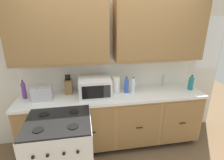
{
  "coord_description": "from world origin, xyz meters",
  "views": [
    {
      "loc": [
        -0.43,
        -2.17,
        2.08
      ],
      "look_at": [
        -0.02,
        0.27,
        1.18
      ],
      "focal_mm": 28.28,
      "sensor_mm": 36.0,
      "label": 1
    }
  ],
  "objects_px": {
    "microwave": "(95,87)",
    "knife_block": "(69,86)",
    "bottle_violet": "(24,89)",
    "bottle_clear": "(133,85)",
    "bottle_blue": "(126,85)",
    "paper_towel_roll": "(116,85)",
    "stove_range": "(62,153)",
    "toaster": "(42,94)",
    "bottle_teal": "(191,82)"
  },
  "relations": [
    {
      "from": "stove_range",
      "to": "bottle_violet",
      "type": "bearing_deg",
      "value": 127.31
    },
    {
      "from": "stove_range",
      "to": "bottle_teal",
      "type": "distance_m",
      "value": 2.22
    },
    {
      "from": "bottle_violet",
      "to": "knife_block",
      "type": "bearing_deg",
      "value": 6.51
    },
    {
      "from": "paper_towel_roll",
      "to": "bottle_clear",
      "type": "xyz_separation_m",
      "value": [
        0.26,
        -0.06,
        -0.0
      ]
    },
    {
      "from": "toaster",
      "to": "bottle_blue",
      "type": "height_order",
      "value": "bottle_blue"
    },
    {
      "from": "knife_block",
      "to": "toaster",
      "type": "bearing_deg",
      "value": -155.13
    },
    {
      "from": "bottle_teal",
      "to": "paper_towel_roll",
      "type": "bearing_deg",
      "value": 175.58
    },
    {
      "from": "microwave",
      "to": "stove_range",
      "type": "bearing_deg",
      "value": -127.73
    },
    {
      "from": "bottle_violet",
      "to": "toaster",
      "type": "bearing_deg",
      "value": -19.31
    },
    {
      "from": "paper_towel_roll",
      "to": "bottle_clear",
      "type": "distance_m",
      "value": 0.27
    },
    {
      "from": "knife_block",
      "to": "bottle_violet",
      "type": "xyz_separation_m",
      "value": [
        -0.64,
        -0.07,
        0.02
      ]
    },
    {
      "from": "bottle_blue",
      "to": "bottle_violet",
      "type": "bearing_deg",
      "value": 177.92
    },
    {
      "from": "toaster",
      "to": "paper_towel_roll",
      "type": "distance_m",
      "value": 1.11
    },
    {
      "from": "microwave",
      "to": "knife_block",
      "type": "xyz_separation_m",
      "value": [
        -0.4,
        0.17,
        -0.02
      ]
    },
    {
      "from": "toaster",
      "to": "bottle_teal",
      "type": "height_order",
      "value": "bottle_teal"
    },
    {
      "from": "toaster",
      "to": "bottle_clear",
      "type": "xyz_separation_m",
      "value": [
        1.36,
        0.02,
        0.03
      ]
    },
    {
      "from": "toaster",
      "to": "paper_towel_roll",
      "type": "relative_size",
      "value": 1.08
    },
    {
      "from": "bottle_violet",
      "to": "bottle_teal",
      "type": "distance_m",
      "value": 2.61
    },
    {
      "from": "bottle_violet",
      "to": "bottle_clear",
      "type": "distance_m",
      "value": 1.64
    },
    {
      "from": "stove_range",
      "to": "paper_towel_roll",
      "type": "height_order",
      "value": "paper_towel_roll"
    },
    {
      "from": "stove_range",
      "to": "knife_block",
      "type": "height_order",
      "value": "knife_block"
    },
    {
      "from": "paper_towel_roll",
      "to": "bottle_violet",
      "type": "relative_size",
      "value": 0.91
    },
    {
      "from": "stove_range",
      "to": "bottle_clear",
      "type": "height_order",
      "value": "bottle_clear"
    },
    {
      "from": "paper_towel_roll",
      "to": "bottle_teal",
      "type": "relative_size",
      "value": 1.02
    },
    {
      "from": "stove_range",
      "to": "microwave",
      "type": "height_order",
      "value": "microwave"
    },
    {
      "from": "knife_block",
      "to": "bottle_blue",
      "type": "relative_size",
      "value": 1.17
    },
    {
      "from": "microwave",
      "to": "bottle_violet",
      "type": "relative_size",
      "value": 1.68
    },
    {
      "from": "bottle_clear",
      "to": "stove_range",
      "type": "bearing_deg",
      "value": -149.35
    },
    {
      "from": "microwave",
      "to": "paper_towel_roll",
      "type": "distance_m",
      "value": 0.35
    },
    {
      "from": "microwave",
      "to": "bottle_blue",
      "type": "xyz_separation_m",
      "value": [
        0.5,
        0.04,
        -0.01
      ]
    },
    {
      "from": "knife_block",
      "to": "bottle_teal",
      "type": "bearing_deg",
      "value": -5.42
    },
    {
      "from": "microwave",
      "to": "knife_block",
      "type": "height_order",
      "value": "knife_block"
    },
    {
      "from": "knife_block",
      "to": "bottle_teal",
      "type": "height_order",
      "value": "knife_block"
    },
    {
      "from": "microwave",
      "to": "bottle_violet",
      "type": "bearing_deg",
      "value": 174.59
    },
    {
      "from": "microwave",
      "to": "knife_block",
      "type": "relative_size",
      "value": 1.55
    },
    {
      "from": "stove_range",
      "to": "microwave",
      "type": "distance_m",
      "value": 0.99
    },
    {
      "from": "stove_range",
      "to": "bottle_clear",
      "type": "xyz_separation_m",
      "value": [
        1.09,
        0.64,
        0.58
      ]
    },
    {
      "from": "stove_range",
      "to": "bottle_violet",
      "type": "height_order",
      "value": "bottle_violet"
    },
    {
      "from": "toaster",
      "to": "bottle_blue",
      "type": "xyz_separation_m",
      "value": [
        1.26,
        0.04,
        0.03
      ]
    },
    {
      "from": "stove_range",
      "to": "toaster",
      "type": "xyz_separation_m",
      "value": [
        -0.28,
        0.63,
        0.55
      ]
    },
    {
      "from": "microwave",
      "to": "bottle_violet",
      "type": "distance_m",
      "value": 1.04
    },
    {
      "from": "knife_block",
      "to": "bottle_clear",
      "type": "bearing_deg",
      "value": -8.51
    },
    {
      "from": "stove_range",
      "to": "paper_towel_roll",
      "type": "bearing_deg",
      "value": 40.31
    },
    {
      "from": "microwave",
      "to": "paper_towel_roll",
      "type": "xyz_separation_m",
      "value": [
        0.34,
        0.08,
        -0.01
      ]
    },
    {
      "from": "stove_range",
      "to": "bottle_blue",
      "type": "distance_m",
      "value": 1.32
    },
    {
      "from": "stove_range",
      "to": "toaster",
      "type": "distance_m",
      "value": 0.88
    },
    {
      "from": "stove_range",
      "to": "bottle_teal",
      "type": "relative_size",
      "value": 3.73
    },
    {
      "from": "microwave",
      "to": "paper_towel_roll",
      "type": "relative_size",
      "value": 1.85
    },
    {
      "from": "microwave",
      "to": "bottle_blue",
      "type": "distance_m",
      "value": 0.5
    },
    {
      "from": "paper_towel_roll",
      "to": "bottle_clear",
      "type": "bearing_deg",
      "value": -12.56
    }
  ]
}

